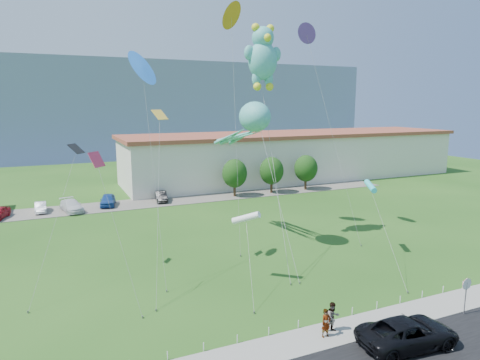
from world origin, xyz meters
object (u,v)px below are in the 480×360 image
(pedestrian_left, at_px, (326,323))
(parked_car_blue, at_px, (108,200))
(stop_sign, at_px, (466,287))
(parked_car_silver, at_px, (41,207))
(teddy_bear_kite, at_px, (263,56))
(suv, at_px, (408,333))
(pedestrian_right, at_px, (333,317))
(parked_car_white, at_px, (72,206))
(parked_car_black, at_px, (161,196))
(octopus_kite, at_px, (249,125))
(warehouse, at_px, (295,155))

(pedestrian_left, height_order, parked_car_blue, pedestrian_left)
(stop_sign, bearing_deg, pedestrian_left, 172.33)
(stop_sign, xyz_separation_m, parked_car_silver, (-25.00, 39.54, -1.20))
(pedestrian_left, xyz_separation_m, parked_car_silver, (-15.33, 38.24, -0.27))
(teddy_bear_kite, bearing_deg, suv, -93.32)
(pedestrian_right, relative_size, teddy_bear_kite, 0.09)
(parked_car_white, bearing_deg, stop_sign, -72.81)
(stop_sign, relative_size, pedestrian_right, 1.38)
(stop_sign, distance_m, parked_car_black, 40.62)
(parked_car_blue, bearing_deg, teddy_bear_kite, -48.18)
(suv, distance_m, pedestrian_right, 4.11)
(pedestrian_right, xyz_separation_m, parked_car_white, (-12.50, 36.78, -0.24))
(parked_car_white, distance_m, octopus_kite, 27.28)
(pedestrian_right, distance_m, parked_car_black, 37.78)
(parked_car_black, bearing_deg, warehouse, 27.53)
(octopus_kite, bearing_deg, parked_car_black, 98.45)
(suv, distance_m, parked_car_blue, 42.38)
(warehouse, bearing_deg, parked_car_white, -165.49)
(octopus_kite, bearing_deg, pedestrian_right, -97.64)
(pedestrian_left, height_order, teddy_bear_kite, teddy_bear_kite)
(suv, height_order, pedestrian_left, pedestrian_left)
(parked_car_silver, height_order, parked_car_black, parked_car_black)
(stop_sign, xyz_separation_m, suv, (-6.08, -1.29, -1.02))
(octopus_kite, bearing_deg, parked_car_silver, 130.20)
(warehouse, distance_m, parked_car_blue, 34.72)
(parked_car_blue, relative_size, parked_car_black, 1.07)
(parked_car_blue, bearing_deg, stop_sign, -55.29)
(suv, relative_size, pedestrian_left, 3.41)
(parked_car_silver, bearing_deg, stop_sign, -58.17)
(pedestrian_right, height_order, parked_car_white, pedestrian_right)
(suv, relative_size, parked_car_black, 1.38)
(parked_car_white, relative_size, teddy_bear_kite, 0.24)
(parked_car_silver, bearing_deg, warehouse, 11.32)
(parked_car_white, bearing_deg, warehouse, 2.45)
(suv, distance_m, parked_car_black, 40.85)
(parked_car_blue, relative_size, octopus_kite, 0.29)
(parked_car_blue, bearing_deg, suv, -63.56)
(suv, bearing_deg, octopus_kite, 6.93)
(warehouse, height_order, parked_car_black, warehouse)
(warehouse, height_order, teddy_bear_kite, teddy_bear_kite)
(pedestrian_right, bearing_deg, suv, -46.04)
(stop_sign, distance_m, octopus_kite, 21.45)
(parked_car_black, bearing_deg, octopus_kite, -72.48)
(warehouse, distance_m, parked_car_silver, 42.54)
(warehouse, relative_size, pedestrian_left, 36.40)
(parked_car_black, bearing_deg, stop_sign, -66.73)
(pedestrian_left, height_order, parked_car_black, pedestrian_left)
(warehouse, distance_m, pedestrian_right, 53.22)
(pedestrian_right, distance_m, parked_car_silver, 41.19)
(pedestrian_right, xyz_separation_m, parked_car_blue, (-8.00, 38.06, -0.19))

